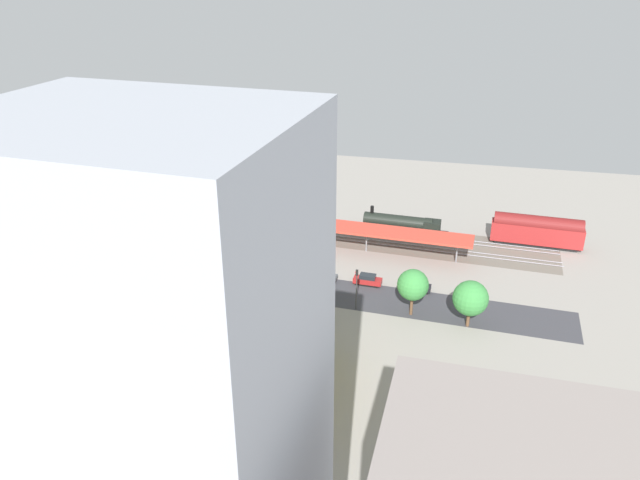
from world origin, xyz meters
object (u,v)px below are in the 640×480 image
Objects in this scene: parked_car_4 at (227,267)px; passenger_coach at (537,230)px; street_tree_1 at (413,285)px; parked_car_1 at (368,280)px; box_truck_0 at (141,292)px; street_tree_3 at (183,270)px; locomotive at (405,225)px; tower_crane at (20,199)px; traffic_light at (357,284)px; street_tree_0 at (271,269)px; construction_building at (172,324)px; parked_car_3 at (274,271)px; street_tree_5 at (471,298)px; parked_car_5 at (185,262)px; parked_car_2 at (323,276)px; parked_car_6 at (139,257)px; parked_car_0 at (417,287)px; platform_canopy_near at (324,225)px; street_tree_4 at (292,268)px; street_tree_2 at (274,266)px.

passenger_coach is at bearing -156.67° from parked_car_4.
parked_car_1 is at bearing -44.95° from street_tree_1.
box_truck_0 is 1.57× the size of street_tree_3.
locomotive is 45.62m from street_tree_3.
tower_crane is at bearing 17.00° from street_tree_1.
street_tree_1 is 1.10× the size of traffic_light.
street_tree_1 is (-42.30, -5.52, 3.54)m from box_truck_0.
construction_building is at bearing 71.88° from street_tree_0.
parked_car_4 is (8.38, 0.59, 0.05)m from parked_car_3.
street_tree_5 is (-37.33, -20.26, -2.90)m from construction_building.
street_tree_0 is at bearing -153.54° from tower_crane.
parked_car_3 is at bearing -179.03° from parked_car_5.
parked_car_2 reaches higher than parked_car_6.
street_tree_1 is at bearing 88.11° from parked_car_0.
platform_canopy_near is 5.83× the size of box_truck_0.
locomotive is 36.45m from street_tree_0.
box_truck_0 is at bearing -46.52° from construction_building.
parked_car_6 is (41.84, 0.22, -0.07)m from parked_car_1.
parked_car_3 is at bearing 47.83° from locomotive.
passenger_coach reaches higher than locomotive.
street_tree_4 is 27.53m from street_tree_5.
parked_car_4 is at bearing -32.38° from street_tree_2.
parked_car_2 is at bearing -126.51° from street_tree_0.
passenger_coach is at bearing -133.77° from traffic_light.
parked_car_4 is (14.20, 13.88, -3.57)m from platform_canopy_near.
tower_crane is (36.54, 23.71, 19.87)m from parked_car_2.
street_tree_2 is (13.88, 7.51, 4.77)m from parked_car_1.
parked_car_3 is at bearing -17.99° from street_tree_1.
parked_car_6 is 32.19m from street_tree_4.
parked_car_6 is at bearing -60.44° from box_truck_0.
passenger_coach is at bearing -151.45° from street_tree_3.
platform_canopy_near is at bearing -100.05° from construction_building.
street_tree_2 reaches higher than street_tree_3.
parked_car_0 is 0.62× the size of street_tree_1.
street_tree_5 is (-60.61, -14.54, -15.89)m from tower_crane.
parked_car_1 is 53.93m from tower_crane.
street_tree_5 is at bearing 179.57° from street_tree_3.
locomotive reaches higher than box_truck_0.
parked_car_4 is 0.76× the size of street_tree_3.
street_tree_0 is (-10.61, 8.25, 5.11)m from parked_car_4.
street_tree_4 is (-5.32, 7.72, 4.99)m from parked_car_3.
locomotive is (-14.57, -9.21, -2.59)m from platform_canopy_near.
box_truck_0 is at bearing 16.29° from street_tree_2.
parked_car_0 is 1.05× the size of parked_car_6.
parked_car_4 reaches higher than parked_car_0.
parked_car_5 is (25.16, 0.19, -0.06)m from parked_car_2.
parked_car_3 is (45.14, 22.50, -2.40)m from passenger_coach.
tower_crane is 5.70× the size of street_tree_3.
street_tree_1 reaches higher than box_truck_0.
street_tree_5 is (-50.83, -4.13, 3.12)m from box_truck_0.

